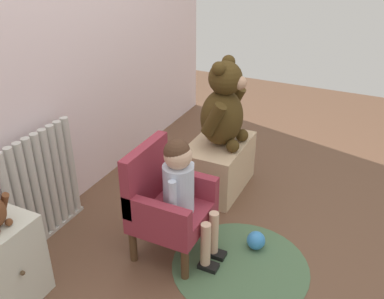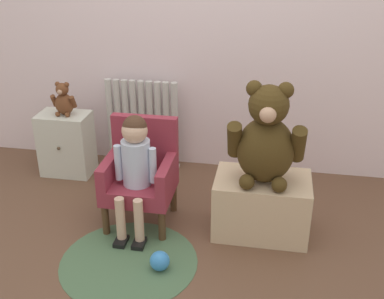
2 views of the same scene
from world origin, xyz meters
TOP-DOWN VIEW (x-y plane):
  - ground_plane at (0.00, 0.00)m, footprint 6.00×6.00m
  - back_wall at (0.00, 1.27)m, footprint 3.80×0.05m
  - radiator at (-0.41, 1.15)m, footprint 0.56×0.05m
  - small_dresser at (-0.94, 0.94)m, footprint 0.37×0.27m
  - child_armchair at (-0.22, 0.43)m, footprint 0.41×0.39m
  - child_figure at (-0.22, 0.32)m, footprint 0.25×0.35m
  - low_bench at (0.52, 0.42)m, footprint 0.56×0.36m
  - large_teddy_bear at (0.52, 0.39)m, footprint 0.43×0.31m
  - floor_rug at (-0.19, -0.02)m, footprint 0.77×0.77m
  - toy_ball at (0.00, -0.05)m, footprint 0.11×0.11m

SIDE VIEW (x-z plane):
  - ground_plane at x=0.00m, z-range 0.00..0.00m
  - floor_rug at x=-0.19m, z-range 0.00..0.01m
  - toy_ball at x=0.00m, z-range 0.00..0.11m
  - low_bench at x=0.52m, z-range 0.00..0.36m
  - small_dresser at x=-0.94m, z-range 0.00..0.47m
  - child_armchair at x=-0.22m, z-range 0.00..0.65m
  - radiator at x=-0.41m, z-range 0.00..0.68m
  - child_figure at x=-0.22m, z-range 0.11..0.84m
  - large_teddy_bear at x=0.52m, z-range 0.33..0.92m
  - back_wall at x=0.00m, z-range 0.00..2.40m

